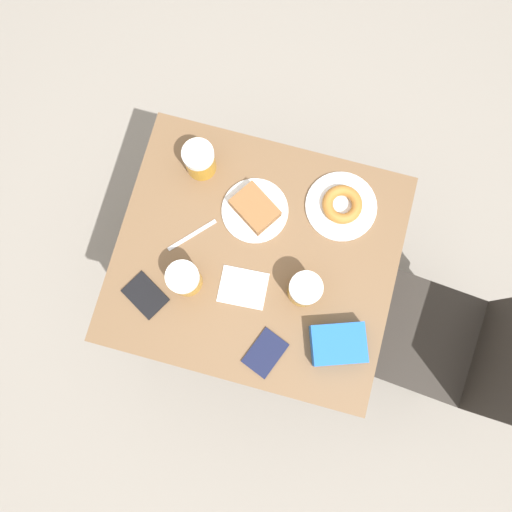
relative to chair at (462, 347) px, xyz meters
The scene contains 13 objects.
ground_plane 0.93m from the chair, 96.00° to the right, with size 8.00×8.00×0.00m, color gray.
table 0.78m from the chair, 96.00° to the right, with size 0.76×0.86×0.77m.
chair is the anchor object (origin of this frame).
plate_with_cake 0.87m from the chair, 105.40° to the right, with size 0.21×0.21×0.05m.
plate_with_donut 0.67m from the chair, 119.21° to the right, with size 0.22×0.22×0.04m.
beer_mug_left 0.99m from the chair, 87.11° to the right, with size 0.10×0.10×0.12m.
beer_mug_center 0.66m from the chair, 91.29° to the right, with size 0.10×0.10×0.12m.
beer_mug_right 1.09m from the chair, 107.56° to the right, with size 0.10×0.10×0.12m.
napkin_folded 0.81m from the chair, 88.39° to the right, with size 0.12×0.15×0.00m.
fork 1.00m from the chair, 95.60° to the right, with size 0.13×0.13×0.00m.
passport_near_edge 1.09m from the chair, 83.41° to the right, with size 0.14×0.15×0.01m.
passport_far_edge 0.73m from the chair, 73.59° to the right, with size 0.15×0.13×0.01m.
blue_pouch 0.54m from the chair, 76.24° to the right, with size 0.16×0.19×0.06m.
Camera 1 is at (0.25, 0.07, 2.28)m, focal length 35.00 mm.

